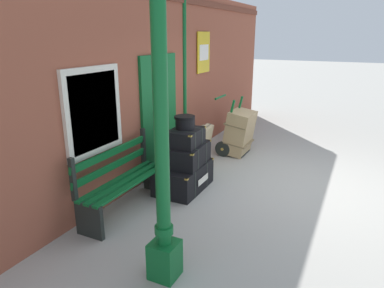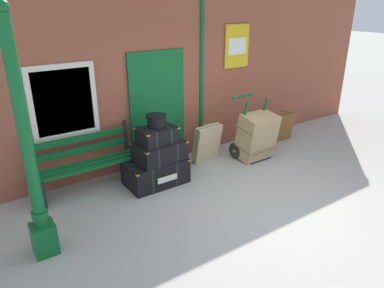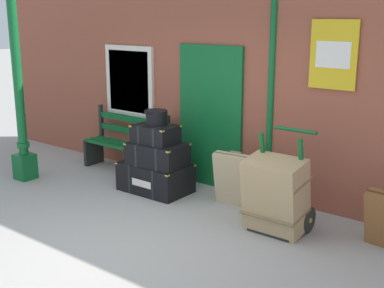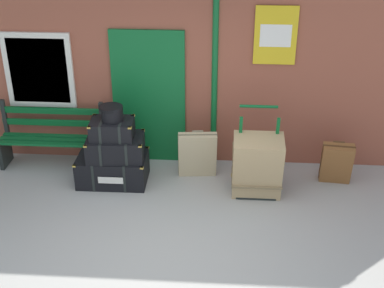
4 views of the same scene
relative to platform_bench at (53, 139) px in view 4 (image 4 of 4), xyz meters
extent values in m
plane|color=#A3A099|center=(1.93, -2.16, -0.44)|extent=(60.00, 60.00, 0.00)
cube|color=brown|center=(1.93, 0.44, 1.16)|extent=(10.40, 0.30, 3.20)
cube|color=#0F5B28|center=(1.48, 0.27, 0.61)|extent=(1.10, 0.05, 2.10)
cube|color=#093718|center=(1.48, 0.25, 0.61)|extent=(0.06, 0.02, 2.10)
cube|color=silver|center=(-0.16, 0.27, 1.01)|extent=(1.04, 0.06, 1.16)
cube|color=silver|center=(-0.16, 0.25, 1.01)|extent=(0.88, 0.02, 1.00)
cylinder|color=#0F5B28|center=(2.47, 0.29, 1.16)|extent=(0.09, 0.09, 3.14)
cube|color=gold|center=(3.31, 0.27, 1.61)|extent=(0.60, 0.02, 0.84)
cube|color=white|center=(3.31, 0.25, 1.61)|extent=(0.44, 0.01, 0.32)
cube|color=#0F5B28|center=(0.00, -0.20, 0.01)|extent=(1.60, 0.09, 0.04)
cube|color=#0F5B28|center=(0.00, -0.06, 0.01)|extent=(1.60, 0.09, 0.04)
cube|color=#0F5B28|center=(0.00, 0.08, 0.01)|extent=(1.60, 0.09, 0.04)
cube|color=#0F5B28|center=(0.00, 0.14, 0.21)|extent=(1.60, 0.05, 0.10)
cube|color=#0F5B28|center=(0.00, 0.14, 0.41)|extent=(1.60, 0.05, 0.10)
cube|color=black|center=(-0.76, -0.06, -0.22)|extent=(0.06, 0.40, 0.45)
cube|color=black|center=(-0.76, 0.14, 0.29)|extent=(0.06, 0.06, 0.56)
cube|color=black|center=(0.76, -0.06, -0.22)|extent=(0.06, 0.40, 0.45)
cube|color=black|center=(0.76, 0.14, 0.29)|extent=(0.06, 0.06, 0.56)
cube|color=black|center=(1.01, -0.44, -0.23)|extent=(1.01, 0.65, 0.42)
cube|color=black|center=(0.79, -0.44, -0.23)|extent=(0.04, 0.65, 0.43)
cube|color=black|center=(1.24, -0.44, -0.23)|extent=(0.04, 0.65, 0.43)
cube|color=#B79338|center=(0.53, -0.74, -0.04)|extent=(0.05, 0.05, 0.02)
cube|color=#B79338|center=(1.49, -0.74, -0.04)|extent=(0.05, 0.05, 0.02)
cube|color=#B79338|center=(0.53, -0.14, -0.04)|extent=(0.05, 0.05, 0.02)
cube|color=#B79338|center=(1.49, -0.14, -0.04)|extent=(0.05, 0.05, 0.02)
cube|color=silver|center=(1.05, -0.78, -0.23)|extent=(0.36, 0.01, 0.10)
cube|color=black|center=(1.08, -0.47, 0.14)|extent=(0.83, 0.59, 0.32)
cube|color=black|center=(0.90, -0.48, 0.14)|extent=(0.07, 0.55, 0.33)
cube|color=black|center=(1.26, -0.46, 0.14)|extent=(0.07, 0.55, 0.33)
cube|color=#B79338|center=(0.72, -0.74, 0.28)|extent=(0.05, 0.05, 0.02)
cube|color=#B79338|center=(1.48, -0.69, 0.28)|extent=(0.05, 0.05, 0.02)
cube|color=#B79338|center=(0.69, -0.24, 0.28)|extent=(0.05, 0.05, 0.02)
cube|color=#B79338|center=(1.45, -0.19, 0.28)|extent=(0.05, 0.05, 0.02)
cube|color=black|center=(1.05, -0.47, 0.43)|extent=(0.62, 0.47, 0.26)
cube|color=black|center=(0.92, -0.47, 0.43)|extent=(0.06, 0.45, 0.27)
cube|color=black|center=(1.19, -0.46, 0.43)|extent=(0.06, 0.45, 0.27)
cube|color=#B79338|center=(0.78, -0.68, 0.54)|extent=(0.05, 0.05, 0.02)
cube|color=#B79338|center=(1.34, -0.65, 0.54)|extent=(0.05, 0.05, 0.02)
cube|color=#B79338|center=(0.76, -0.28, 0.54)|extent=(0.05, 0.05, 0.02)
cube|color=#B79338|center=(1.32, -0.25, 0.54)|extent=(0.05, 0.05, 0.02)
cylinder|color=black|center=(1.06, -0.45, 0.66)|extent=(0.31, 0.31, 0.21)
cylinder|color=black|center=(1.05, -0.45, 0.75)|extent=(0.32, 0.32, 0.04)
cube|color=black|center=(3.11, -0.69, -0.43)|extent=(0.56, 0.28, 0.03)
cube|color=#0F5B28|center=(2.86, -0.49, 0.15)|extent=(0.04, 0.30, 1.18)
cube|color=#0F5B28|center=(3.36, -0.49, 0.15)|extent=(0.04, 0.30, 1.18)
cylinder|color=#0F5B28|center=(3.11, -0.22, 0.73)|extent=(0.54, 0.04, 0.04)
cylinder|color=black|center=(2.79, -0.43, -0.28)|extent=(0.04, 0.32, 0.32)
cylinder|color=#B79338|center=(2.79, -0.43, -0.28)|extent=(0.07, 0.06, 0.06)
cylinder|color=black|center=(3.43, -0.43, -0.28)|extent=(0.04, 0.32, 0.32)
cylinder|color=#B79338|center=(3.43, -0.43, -0.28)|extent=(0.07, 0.06, 0.06)
cube|color=tan|center=(3.11, -0.67, 0.02)|extent=(0.68, 0.57, 0.94)
cube|color=olive|center=(3.11, -0.67, -0.17)|extent=(0.70, 0.46, 0.09)
cube|color=olive|center=(3.11, -0.67, 0.22)|extent=(0.70, 0.46, 0.09)
cube|color=brown|center=(4.28, -0.27, -0.12)|extent=(0.47, 0.36, 0.66)
cylinder|color=#4F3018|center=(4.28, -0.24, 0.21)|extent=(0.16, 0.04, 0.03)
cube|color=#482C16|center=(4.28, -0.27, -0.12)|extent=(0.47, 0.21, 0.63)
cube|color=tan|center=(2.25, -0.22, -0.08)|extent=(0.58, 0.32, 0.74)
cylinder|color=#71644C|center=(2.25, -0.20, 0.30)|extent=(0.16, 0.04, 0.03)
cube|color=brown|center=(2.25, -0.22, -0.08)|extent=(0.58, 0.20, 0.73)
camera|label=1|loc=(-3.63, -2.89, 1.97)|focal=32.75mm
camera|label=2|loc=(-1.53, -5.29, 2.48)|focal=33.52mm
camera|label=3|loc=(5.78, -5.71, 2.09)|focal=47.61mm
camera|label=4|loc=(2.64, -7.17, 3.72)|focal=50.09mm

